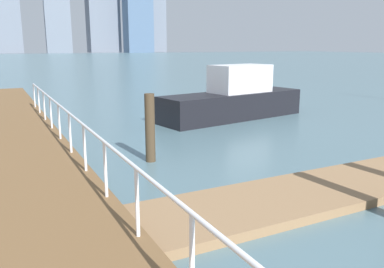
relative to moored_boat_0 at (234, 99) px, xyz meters
name	(u,v)px	position (x,y,z in m)	size (l,w,h in m)	color
ground_plane	(108,113)	(-4.58, 3.84, -0.85)	(300.00, 300.00, 0.00)	slate
boardwalk_railing	(105,153)	(-7.73, -7.59, 0.40)	(0.06, 24.42, 1.08)	white
dock_piling_2	(150,128)	(-5.69, -4.55, 0.09)	(0.27, 0.27, 1.88)	#473826
moored_boat_0	(234,99)	(0.00, 0.00, 0.00)	(7.07, 2.92, 2.32)	black
skyline_tower_7	(150,4)	(61.77, 169.31, 21.30)	(11.83, 11.17, 44.30)	slate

